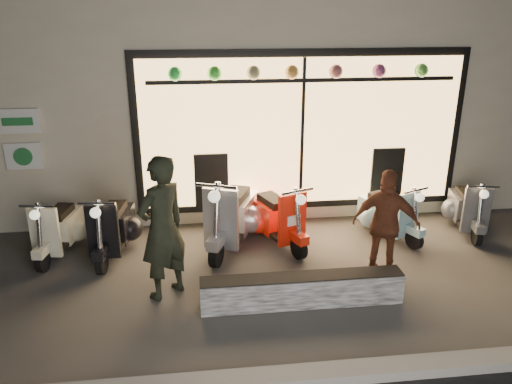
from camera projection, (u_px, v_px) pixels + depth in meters
ground at (270, 279)px, 6.78m from camera, size 40.00×40.00×0.00m
kerb at (299, 377)px, 4.90m from camera, size 40.00×0.25×0.12m
shop_building at (237, 76)px, 10.70m from camera, size 10.20×6.23×4.20m
graffiti_barrier at (302, 290)px, 6.14m from camera, size 2.50×0.28×0.40m
scooter_silver at (234, 214)px, 7.72m from camera, size 0.91×1.59×1.15m
scooter_red at (274, 216)px, 7.81m from camera, size 0.78×1.38×1.00m
scooter_black at (114, 226)px, 7.47m from camera, size 0.55×1.39×0.99m
scooter_cream at (61, 227)px, 7.49m from camera, size 0.55×1.30×0.93m
scooter_blue at (385, 212)px, 8.05m from camera, size 0.74×1.24×0.91m
scooter_grey at (466, 207)px, 8.25m from camera, size 0.59×1.29×0.91m
man at (162, 228)px, 6.11m from camera, size 0.80×0.78×1.85m
woman at (386, 224)px, 6.65m from camera, size 0.96×0.71×1.51m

